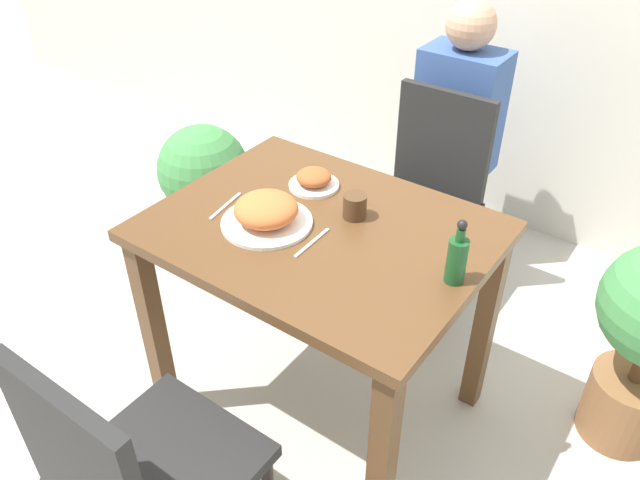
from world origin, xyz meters
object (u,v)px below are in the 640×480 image
object	(u,v)px
drink_cup	(355,206)
sauce_bottle	(457,258)
food_plate	(266,212)
potted_plant_left	(206,189)
person_figure	(455,138)
side_plate	(314,180)
chair_near	(135,472)
chair_far	(425,191)

from	to	relation	value
drink_cup	sauce_bottle	bearing A→B (deg)	-15.28
food_plate	potted_plant_left	xyz separation A→B (m)	(-0.69, 0.40, -0.36)
food_plate	drink_cup	bearing A→B (deg)	44.54
food_plate	person_figure	bearing A→B (deg)	87.51
food_plate	side_plate	bearing A→B (deg)	93.25
potted_plant_left	person_figure	bearing A→B (deg)	47.35
chair_near	side_plate	size ratio (longest dim) A/B	5.46
chair_near	chair_far	distance (m)	1.55
chair_near	food_plate	xyz separation A→B (m)	(-0.14, 0.68, 0.32)
chair_far	potted_plant_left	size ratio (longest dim) A/B	1.21
side_plate	sauce_bottle	distance (m)	0.60
chair_far	person_figure	size ratio (longest dim) A/B	0.76
sauce_bottle	potted_plant_left	distance (m)	1.35
sauce_bottle	person_figure	xyz separation A→B (m)	(-0.51, 1.12, -0.27)
sauce_bottle	person_figure	distance (m)	1.26
drink_cup	sauce_bottle	distance (m)	0.39
food_plate	sauce_bottle	bearing A→B (deg)	8.31
chair_far	potted_plant_left	bearing A→B (deg)	-149.47
chair_far	potted_plant_left	xyz separation A→B (m)	(-0.78, -0.46, -0.04)
person_figure	chair_far	bearing A→B (deg)	-82.68
drink_cup	side_plate	bearing A→B (deg)	160.89
food_plate	person_figure	distance (m)	1.23
side_plate	sauce_bottle	bearing A→B (deg)	-16.64
food_plate	chair_far	bearing A→B (deg)	83.65
person_figure	drink_cup	bearing A→B (deg)	-82.49
chair_far	food_plate	size ratio (longest dim) A/B	3.29
chair_near	sauce_bottle	bearing A→B (deg)	-118.56
drink_cup	sauce_bottle	size ratio (longest dim) A/B	0.39
chair_near	side_plate	distance (m)	1.00
potted_plant_left	sauce_bottle	bearing A→B (deg)	-14.41
chair_far	sauce_bottle	size ratio (longest dim) A/B	4.70
person_figure	potted_plant_left	bearing A→B (deg)	-132.65
chair_near	chair_far	bearing A→B (deg)	-88.22
side_plate	drink_cup	xyz separation A→B (m)	(0.20, -0.07, 0.01)
food_plate	side_plate	distance (m)	0.25
food_plate	potted_plant_left	bearing A→B (deg)	149.64
sauce_bottle	potted_plant_left	world-z (taller)	sauce_bottle
chair_near	potted_plant_left	size ratio (longest dim) A/B	1.21
potted_plant_left	chair_near	bearing A→B (deg)	-52.57
chair_near	chair_far	world-z (taller)	same
chair_near	drink_cup	bearing A→B (deg)	-92.83
chair_near	sauce_bottle	xyz separation A→B (m)	(0.42, 0.76, 0.35)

